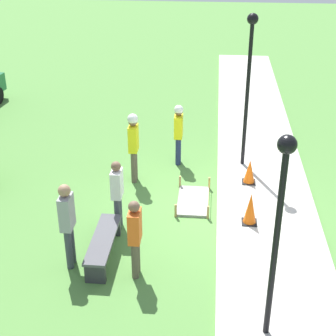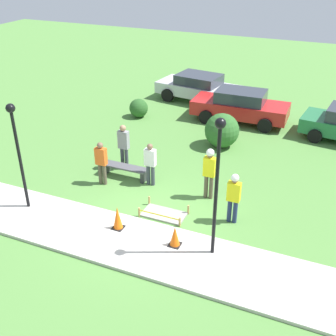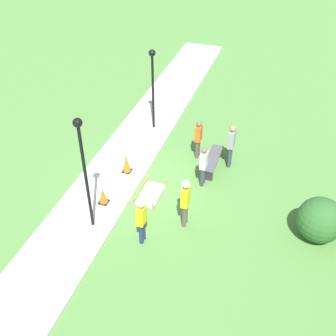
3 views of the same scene
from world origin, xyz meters
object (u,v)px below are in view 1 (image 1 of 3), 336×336
Objects in this scene: park_bench at (103,243)px; bystander_in_orange_shirt at (135,235)px; bystander_in_gray_shirt at (117,191)px; traffic_cone_near_patch at (250,208)px; lamppost_near at (249,70)px; traffic_cone_far_patch at (249,172)px; worker_supervisor at (133,141)px; bystander_in_white_shirt at (67,221)px; lamppost_far at (280,211)px; worker_assistant at (178,130)px.

park_bench is 1.07m from bystander_in_orange_shirt.
traffic_cone_near_patch is at bearing -84.50° from bystander_in_gray_shirt.
traffic_cone_far_patch is at bearing -173.45° from lamppost_near.
lamppost_near is (1.07, -2.83, 1.61)m from worker_supervisor.
bystander_in_white_shirt is 6.13m from lamppost_near.
traffic_cone_far_patch is at bearing -45.49° from bystander_in_white_shirt.
park_bench is 0.51× the size of lamppost_far.
worker_assistant is 6.80m from lamppost_far.
bystander_in_white_shirt is (-4.77, 1.78, 0.03)m from worker_assistant.
lamppost_near reaches higher than bystander_in_white_shirt.
lamppost_near is (2.99, 0.05, 2.26)m from traffic_cone_near_patch.
worker_supervisor is at bearing 9.06° from bystander_in_orange_shirt.
park_bench is at bearing 58.54° from lamppost_far.
lamppost_far is at bearing -150.21° from worker_supervisor.
worker_supervisor is 1.55m from worker_assistant.
traffic_cone_near_patch reaches higher than traffic_cone_far_patch.
bystander_in_gray_shirt is 4.55m from lamppost_far.
traffic_cone_far_patch is 0.39× the size of bystander_in_gray_shirt.
traffic_cone_far_patch is 4.51m from park_bench.
traffic_cone_near_patch is 0.44× the size of worker_assistant.
worker_assistant is 0.42× the size of lamppost_near.
worker_supervisor reaches higher than traffic_cone_near_patch.
traffic_cone_near_patch is 1.18× the size of traffic_cone_far_patch.
traffic_cone_near_patch is 0.45× the size of bystander_in_orange_shirt.
worker_supervisor is (1.92, 2.88, 0.65)m from traffic_cone_near_patch.
park_bench is 0.99× the size of bystander_in_white_shirt.
traffic_cone_far_patch is (1.90, -0.08, -0.06)m from traffic_cone_near_patch.
traffic_cone_near_patch is 0.19× the size of lamppost_near.
traffic_cone_near_patch is 3.59m from worker_assistant.
park_bench is at bearing 55.70° from bystander_in_orange_shirt.
traffic_cone_near_patch is 0.40× the size of worker_supervisor.
lamppost_near reaches higher than park_bench.
traffic_cone_far_patch is 2.56m from lamppost_near.
traffic_cone_near_patch is 0.42× the size of park_bench.
traffic_cone_far_patch reaches higher than park_bench.
worker_assistant is 2.47m from lamppost_near.
lamppost_far is at bearing -121.46° from park_bench.
lamppost_far is (-1.91, -3.12, 2.12)m from park_bench.
worker_supervisor reaches higher than bystander_in_gray_shirt.
bystander_in_white_shirt is at bearing 115.52° from traffic_cone_near_patch.
lamppost_far is at bearing -120.55° from bystander_in_orange_shirt.
bystander_in_gray_shirt is (1.62, 0.63, -0.02)m from bystander_in_orange_shirt.
worker_assistant is at bearing -20.47° from bystander_in_white_shirt.
worker_assistant is 3.50m from bystander_in_gray_shirt.
bystander_in_gray_shirt reaches higher than traffic_cone_near_patch.
lamppost_near is 1.13× the size of lamppost_far.
lamppost_far reaches higher than park_bench.
lamppost_far reaches higher than bystander_in_orange_shirt.
lamppost_near is at bearing -37.06° from bystander_in_white_shirt.
bystander_in_white_shirt reaches higher than bystander_in_orange_shirt.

